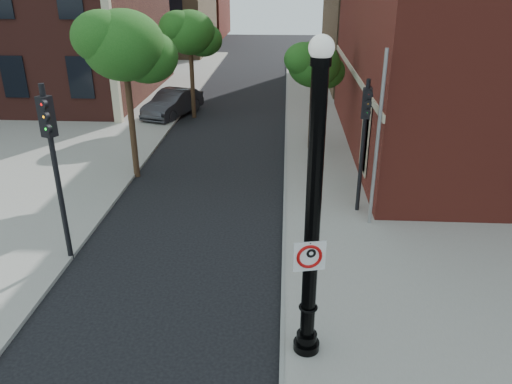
# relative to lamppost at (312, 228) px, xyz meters

# --- Properties ---
(ground) EXTENTS (120.00, 120.00, 0.00)m
(ground) POSITION_rel_lamppost_xyz_m (-2.57, 0.26, -3.07)
(ground) COLOR black
(ground) RESTS_ON ground
(sidewalk_right) EXTENTS (8.00, 60.00, 0.12)m
(sidewalk_right) POSITION_rel_lamppost_xyz_m (3.43, 10.26, -3.01)
(sidewalk_right) COLOR gray
(sidewalk_right) RESTS_ON ground
(sidewalk_left) EXTENTS (10.00, 50.00, 0.12)m
(sidewalk_left) POSITION_rel_lamppost_xyz_m (-11.57, 18.26, -3.01)
(sidewalk_left) COLOR gray
(sidewalk_left) RESTS_ON ground
(curb_edge) EXTENTS (0.10, 60.00, 0.14)m
(curb_edge) POSITION_rel_lamppost_xyz_m (-0.52, 10.26, -3.00)
(curb_edge) COLOR gray
(curb_edge) RESTS_ON ground
(lamppost) EXTENTS (0.56, 0.56, 6.64)m
(lamppost) POSITION_rel_lamppost_xyz_m (0.00, 0.00, 0.00)
(lamppost) COLOR black
(lamppost) RESTS_ON ground
(no_parking_sign) EXTENTS (0.63, 0.17, 0.64)m
(no_parking_sign) POSITION_rel_lamppost_xyz_m (-0.03, -0.17, -0.54)
(no_parking_sign) COLOR white
(no_parking_sign) RESTS_ON ground
(parked_car) EXTENTS (2.95, 4.82, 1.50)m
(parked_car) POSITION_rel_lamppost_xyz_m (-6.98, 19.08, -2.32)
(parked_car) COLOR #2C2C30
(parked_car) RESTS_ON ground
(traffic_signal_left) EXTENTS (0.41, 0.45, 5.04)m
(traffic_signal_left) POSITION_rel_lamppost_xyz_m (-6.63, 3.48, 0.33)
(traffic_signal_left) COLOR black
(traffic_signal_left) RESTS_ON ground
(traffic_signal_right) EXTENTS (0.33, 0.39, 4.57)m
(traffic_signal_right) POSITION_rel_lamppost_xyz_m (1.96, 7.00, 0.01)
(traffic_signal_right) COLOR black
(traffic_signal_right) RESTS_ON ground
(utility_pole) EXTENTS (0.11, 0.11, 5.62)m
(utility_pole) POSITION_rel_lamppost_xyz_m (2.23, 6.07, -0.26)
(utility_pole) COLOR #999999
(utility_pole) RESTS_ON ground
(street_tree_a) EXTENTS (3.56, 3.21, 6.41)m
(street_tree_a) POSITION_rel_lamppost_xyz_m (-6.46, 9.92, 2.00)
(street_tree_a) COLOR #362415
(street_tree_a) RESTS_ON ground
(street_tree_b) EXTENTS (3.21, 2.90, 5.79)m
(street_tree_b) POSITION_rel_lamppost_xyz_m (-5.72, 18.91, 1.50)
(street_tree_b) COLOR #362415
(street_tree_b) RESTS_ON ground
(street_tree_c) EXTENTS (2.71, 2.45, 4.89)m
(street_tree_c) POSITION_rel_lamppost_xyz_m (0.64, 13.55, 0.79)
(street_tree_c) COLOR #362415
(street_tree_c) RESTS_ON ground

